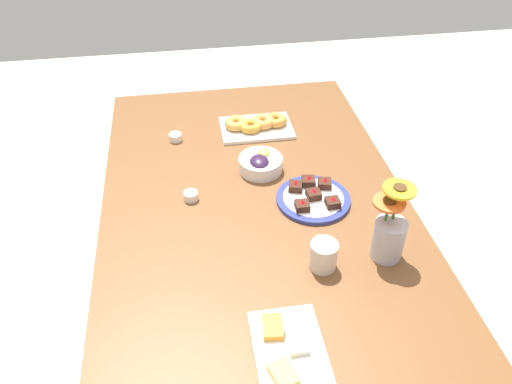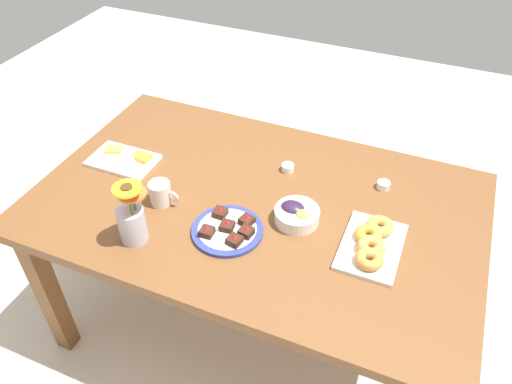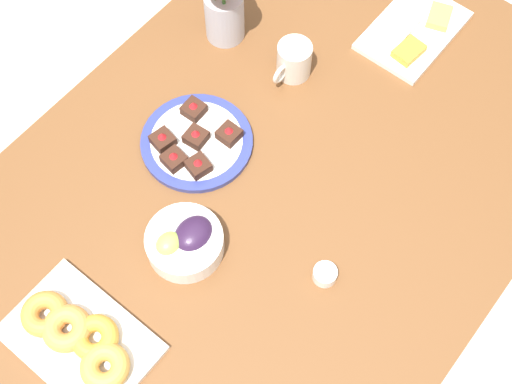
# 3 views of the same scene
# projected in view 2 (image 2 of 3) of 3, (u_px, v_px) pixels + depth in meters

# --- Properties ---
(ground_plane) EXTENTS (6.00, 6.00, 0.00)m
(ground_plane) POSITION_uv_depth(u_px,v_px,m) (256.00, 321.00, 2.29)
(ground_plane) COLOR beige
(dining_table) EXTENTS (1.60, 1.00, 0.74)m
(dining_table) POSITION_uv_depth(u_px,v_px,m) (256.00, 217.00, 1.86)
(dining_table) COLOR brown
(dining_table) RESTS_ON ground_plane
(coffee_mug) EXTENTS (0.11, 0.08, 0.09)m
(coffee_mug) POSITION_uv_depth(u_px,v_px,m) (161.00, 193.00, 1.77)
(coffee_mug) COLOR beige
(coffee_mug) RESTS_ON dining_table
(grape_bowl) EXTENTS (0.15, 0.15, 0.07)m
(grape_bowl) POSITION_uv_depth(u_px,v_px,m) (297.00, 214.00, 1.71)
(grape_bowl) COLOR white
(grape_bowl) RESTS_ON dining_table
(cheese_platter) EXTENTS (0.26, 0.17, 0.03)m
(cheese_platter) POSITION_uv_depth(u_px,v_px,m) (124.00, 159.00, 1.98)
(cheese_platter) COLOR white
(cheese_platter) RESTS_ON dining_table
(croissant_platter) EXTENTS (0.19, 0.28, 0.05)m
(croissant_platter) POSITION_uv_depth(u_px,v_px,m) (372.00, 243.00, 1.61)
(croissant_platter) COLOR white
(croissant_platter) RESTS_ON dining_table
(jam_cup_honey) EXTENTS (0.05, 0.05, 0.03)m
(jam_cup_honey) POSITION_uv_depth(u_px,v_px,m) (384.00, 185.00, 1.85)
(jam_cup_honey) COLOR white
(jam_cup_honey) RESTS_ON dining_table
(jam_cup_berry) EXTENTS (0.05, 0.05, 0.03)m
(jam_cup_berry) POSITION_uv_depth(u_px,v_px,m) (288.00, 167.00, 1.93)
(jam_cup_berry) COLOR white
(jam_cup_berry) RESTS_ON dining_table
(dessert_plate) EXTENTS (0.24, 0.24, 0.05)m
(dessert_plate) POSITION_uv_depth(u_px,v_px,m) (228.00, 230.00, 1.68)
(dessert_plate) COLOR navy
(dessert_plate) RESTS_ON dining_table
(flower_vase) EXTENTS (0.11, 0.11, 0.24)m
(flower_vase) POSITION_uv_depth(u_px,v_px,m) (132.00, 221.00, 1.61)
(flower_vase) COLOR #B2B2BC
(flower_vase) RESTS_ON dining_table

